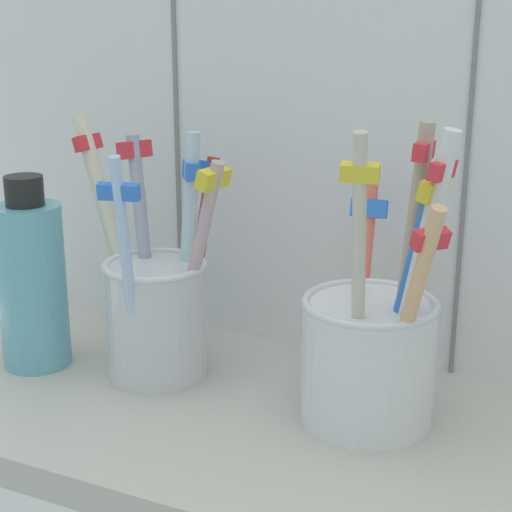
{
  "coord_description": "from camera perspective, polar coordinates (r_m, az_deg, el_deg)",
  "views": [
    {
      "loc": [
        20.86,
        -41.79,
        26.4
      ],
      "look_at": [
        0.0,
        2.12,
        11.41
      ],
      "focal_mm": 58.04,
      "sensor_mm": 36.0,
      "label": 1
    }
  ],
  "objects": [
    {
      "name": "toothbrush_cup_right",
      "position": [
        0.5,
        8.0,
        -6.23
      ],
      "size": [
        9.15,
        11.02,
        18.26
      ],
      "color": "white",
      "rests_on": "counter_slab"
    },
    {
      "name": "tile_wall_back",
      "position": [
        0.58,
        4.32,
        13.23
      ],
      "size": [
        64.0,
        2.2,
        45.0
      ],
      "color": "white",
      "rests_on": "ground"
    },
    {
      "name": "soap_bottle",
      "position": [
        0.59,
        -15.05,
        -1.65
      ],
      "size": [
        4.69,
        4.69,
        13.41
      ],
      "color": "#63ADC1",
      "rests_on": "counter_slab"
    },
    {
      "name": "counter_slab",
      "position": [
        0.53,
        -1.0,
        -11.4
      ],
      "size": [
        64.0,
        22.0,
        2.0
      ],
      "primitive_type": "cube",
      "color": "#BCB7AD",
      "rests_on": "ground"
    },
    {
      "name": "toothbrush_cup_left",
      "position": [
        0.56,
        -6.87,
        -3.29
      ],
      "size": [
        13.06,
        9.62,
        17.1
      ],
      "color": "silver",
      "rests_on": "counter_slab"
    }
  ]
}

